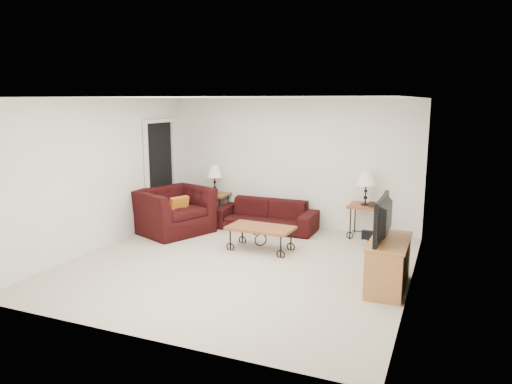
# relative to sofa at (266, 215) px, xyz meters

# --- Properties ---
(ground) EXTENTS (5.00, 5.00, 0.00)m
(ground) POSITION_rel_sofa_xyz_m (0.34, -2.02, -0.29)
(ground) COLOR beige
(ground) RESTS_ON ground
(wall_back) EXTENTS (5.00, 0.02, 2.50)m
(wall_back) POSITION_rel_sofa_xyz_m (0.34, 0.48, 0.96)
(wall_back) COLOR white
(wall_back) RESTS_ON ground
(wall_front) EXTENTS (5.00, 0.02, 2.50)m
(wall_front) POSITION_rel_sofa_xyz_m (0.34, -4.52, 0.96)
(wall_front) COLOR white
(wall_front) RESTS_ON ground
(wall_left) EXTENTS (0.02, 5.00, 2.50)m
(wall_left) POSITION_rel_sofa_xyz_m (-2.16, -2.02, 0.96)
(wall_left) COLOR white
(wall_left) RESTS_ON ground
(wall_right) EXTENTS (0.02, 5.00, 2.50)m
(wall_right) POSITION_rel_sofa_xyz_m (2.84, -2.02, 0.96)
(wall_right) COLOR white
(wall_right) RESTS_ON ground
(ceiling) EXTENTS (5.00, 5.00, 0.00)m
(ceiling) POSITION_rel_sofa_xyz_m (0.34, -2.02, 2.21)
(ceiling) COLOR white
(ceiling) RESTS_ON wall_back
(doorway) EXTENTS (0.08, 0.94, 2.04)m
(doorway) POSITION_rel_sofa_xyz_m (-2.13, -0.37, 0.73)
(doorway) COLOR black
(doorway) RESTS_ON ground
(sofa) EXTENTS (1.95, 0.76, 0.57)m
(sofa) POSITION_rel_sofa_xyz_m (0.00, 0.00, 0.00)
(sofa) COLOR black
(sofa) RESTS_ON ground
(side_table_left) EXTENTS (0.54, 0.54, 0.58)m
(side_table_left) POSITION_rel_sofa_xyz_m (-1.19, 0.18, 0.01)
(side_table_left) COLOR brown
(side_table_left) RESTS_ON ground
(side_table_right) EXTENTS (0.58, 0.58, 0.61)m
(side_table_right) POSITION_rel_sofa_xyz_m (1.86, 0.18, 0.02)
(side_table_right) COLOR brown
(side_table_right) RESTS_ON ground
(lamp_left) EXTENTS (0.34, 0.34, 0.58)m
(lamp_left) POSITION_rel_sofa_xyz_m (-1.19, 0.18, 0.59)
(lamp_left) COLOR black
(lamp_left) RESTS_ON side_table_left
(lamp_right) EXTENTS (0.36, 0.36, 0.61)m
(lamp_right) POSITION_rel_sofa_xyz_m (1.86, 0.18, 0.63)
(lamp_right) COLOR black
(lamp_right) RESTS_ON side_table_right
(photo_frame_left) EXTENTS (0.12, 0.04, 0.10)m
(photo_frame_left) POSITION_rel_sofa_xyz_m (-1.34, 0.03, 0.35)
(photo_frame_left) COLOR black
(photo_frame_left) RESTS_ON side_table_left
(photo_frame_right) EXTENTS (0.12, 0.05, 0.10)m
(photo_frame_right) POSITION_rel_sofa_xyz_m (2.01, 0.03, 0.37)
(photo_frame_right) COLOR black
(photo_frame_right) RESTS_ON side_table_right
(coffee_table) EXTENTS (1.11, 0.64, 0.41)m
(coffee_table) POSITION_rel_sofa_xyz_m (0.40, -1.25, -0.08)
(coffee_table) COLOR brown
(coffee_table) RESTS_ON ground
(armchair) EXTENTS (1.53, 1.62, 0.83)m
(armchair) POSITION_rel_sofa_xyz_m (-1.53, -0.86, 0.13)
(armchair) COLOR black
(armchair) RESTS_ON ground
(throw_pillow) EXTENTS (0.24, 0.39, 0.38)m
(throw_pillow) POSITION_rel_sofa_xyz_m (-1.38, -0.91, 0.23)
(throw_pillow) COLOR #B35B16
(throw_pillow) RESTS_ON armchair
(tv_stand) EXTENTS (0.46, 1.11, 0.66)m
(tv_stand) POSITION_rel_sofa_xyz_m (2.57, -2.12, 0.05)
(tv_stand) COLOR #B16941
(tv_stand) RESTS_ON ground
(television) EXTENTS (0.13, 0.99, 0.57)m
(television) POSITION_rel_sofa_xyz_m (2.55, -2.12, 0.66)
(television) COLOR black
(television) RESTS_ON tv_stand
(backpack) EXTENTS (0.45, 0.40, 0.49)m
(backpack) POSITION_rel_sofa_xyz_m (2.03, -0.23, -0.04)
(backpack) COLOR black
(backpack) RESTS_ON ground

